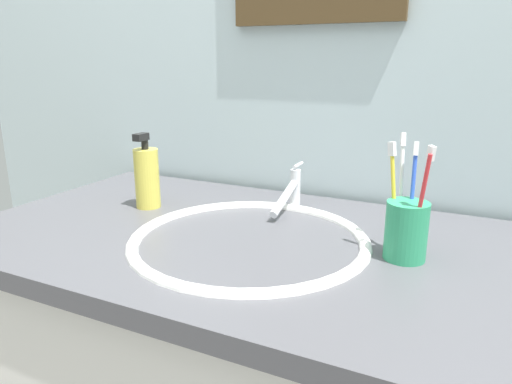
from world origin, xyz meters
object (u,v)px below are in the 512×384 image
(soap_dispenser, at_px, (147,177))
(toothbrush_white, at_px, (401,185))
(faucet, at_px, (291,191))
(toothbrush_cup, at_px, (406,231))
(toothbrush_red, at_px, (422,198))
(toothbrush_yellow, at_px, (394,191))
(toothbrush_blue, at_px, (413,191))

(soap_dispenser, bearing_deg, toothbrush_white, -0.31)
(faucet, relative_size, toothbrush_cup, 1.65)
(toothbrush_red, distance_m, soap_dispenser, 0.62)
(faucet, bearing_deg, toothbrush_yellow, -31.36)
(toothbrush_white, height_order, soap_dispenser, toothbrush_white)
(toothbrush_blue, height_order, toothbrush_red, toothbrush_red)
(faucet, xyz_separation_m, toothbrush_yellow, (0.25, -0.15, 0.07))
(toothbrush_cup, distance_m, toothbrush_blue, 0.07)
(faucet, distance_m, toothbrush_yellow, 0.30)
(toothbrush_yellow, relative_size, soap_dispenser, 1.11)
(faucet, distance_m, toothbrush_white, 0.30)
(toothbrush_cup, distance_m, toothbrush_yellow, 0.07)
(toothbrush_yellow, distance_m, soap_dispenser, 0.57)
(toothbrush_white, relative_size, soap_dispenser, 1.18)
(toothbrush_white, bearing_deg, faucet, 154.05)
(toothbrush_cup, xyz_separation_m, toothbrush_blue, (0.00, 0.03, 0.06))
(toothbrush_blue, height_order, soap_dispenser, toothbrush_blue)
(toothbrush_yellow, height_order, soap_dispenser, toothbrush_yellow)
(toothbrush_cup, xyz_separation_m, toothbrush_red, (0.02, -0.02, 0.07))
(faucet, xyz_separation_m, toothbrush_blue, (0.28, -0.14, 0.07))
(toothbrush_yellow, height_order, toothbrush_blue, same)
(toothbrush_white, height_order, toothbrush_red, toothbrush_white)
(faucet, relative_size, toothbrush_red, 0.85)
(toothbrush_yellow, relative_size, toothbrush_white, 0.94)
(toothbrush_white, xyz_separation_m, soap_dispenser, (-0.57, 0.00, -0.05))
(toothbrush_cup, relative_size, toothbrush_blue, 0.52)
(toothbrush_blue, bearing_deg, toothbrush_yellow, -158.58)
(faucet, xyz_separation_m, soap_dispenser, (-0.31, -0.12, 0.03))
(toothbrush_cup, bearing_deg, toothbrush_yellow, 153.74)
(toothbrush_red, bearing_deg, soap_dispenser, 174.32)
(soap_dispenser, bearing_deg, toothbrush_red, -5.68)
(toothbrush_cup, bearing_deg, soap_dispenser, 175.71)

